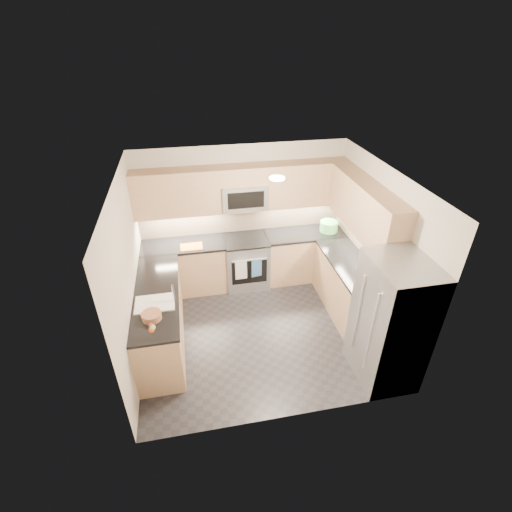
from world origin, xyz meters
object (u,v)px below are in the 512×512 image
object	(u,v)px
microwave	(244,195)
cutting_board	(191,247)
gas_range	(246,262)
refrigerator	(390,322)
utensil_bowl	(329,226)
fruit_basket	(152,316)

from	to	relation	value
microwave	cutting_board	size ratio (longest dim) A/B	2.08
cutting_board	gas_range	bearing A→B (deg)	6.18
gas_range	microwave	size ratio (longest dim) A/B	1.20
gas_range	refrigerator	bearing A→B (deg)	-59.12
microwave	gas_range	bearing A→B (deg)	-90.00
refrigerator	cutting_board	bearing A→B (deg)	135.90
utensil_bowl	cutting_board	bearing A→B (deg)	-177.51
utensil_bowl	cutting_board	distance (m)	2.48
cutting_board	fruit_basket	world-z (taller)	fruit_basket
microwave	refrigerator	bearing A→B (deg)	-60.38
refrigerator	fruit_basket	bearing A→B (deg)	168.48
gas_range	cutting_board	bearing A→B (deg)	-173.82
gas_range	utensil_bowl	world-z (taller)	utensil_bowl
cutting_board	fruit_basket	size ratio (longest dim) A/B	1.47
fruit_basket	gas_range	bearing A→B (deg)	50.02
cutting_board	utensil_bowl	bearing A→B (deg)	2.49
microwave	refrigerator	xyz separation A→B (m)	(1.45, -2.55, -0.80)
gas_range	cutting_board	distance (m)	1.07
utensil_bowl	fruit_basket	world-z (taller)	utensil_bowl
gas_range	refrigerator	xyz separation A→B (m)	(1.45, -2.43, 0.45)
microwave	utensil_bowl	size ratio (longest dim) A/B	2.37
refrigerator	gas_range	bearing A→B (deg)	120.88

